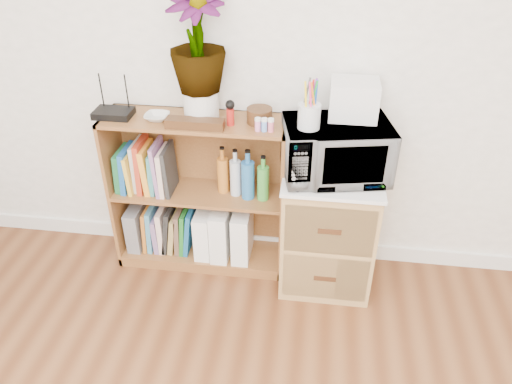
# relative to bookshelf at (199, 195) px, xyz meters

# --- Properties ---
(skirting_board) EXTENTS (4.00, 0.02, 0.10)m
(skirting_board) POSITION_rel_bookshelf_xyz_m (0.35, 0.14, -0.42)
(skirting_board) COLOR white
(skirting_board) RESTS_ON ground
(bookshelf) EXTENTS (1.00, 0.30, 0.95)m
(bookshelf) POSITION_rel_bookshelf_xyz_m (0.00, 0.00, 0.00)
(bookshelf) COLOR brown
(bookshelf) RESTS_ON ground
(wicker_unit) EXTENTS (0.50, 0.45, 0.70)m
(wicker_unit) POSITION_rel_bookshelf_xyz_m (0.75, -0.08, -0.12)
(wicker_unit) COLOR #9E7542
(wicker_unit) RESTS_ON ground
(microwave) EXTENTS (0.59, 0.46, 0.29)m
(microwave) POSITION_rel_bookshelf_xyz_m (0.75, -0.08, 0.39)
(microwave) COLOR white
(microwave) RESTS_ON wicker_unit
(pen_cup) EXTENTS (0.11, 0.11, 0.12)m
(pen_cup) POSITION_rel_bookshelf_xyz_m (0.61, -0.15, 0.60)
(pen_cup) COLOR silver
(pen_cup) RESTS_ON microwave
(small_appliance) EXTENTS (0.24, 0.20, 0.19)m
(small_appliance) POSITION_rel_bookshelf_xyz_m (0.82, 0.01, 0.63)
(small_appliance) COLOR white
(small_appliance) RESTS_ON microwave
(router) EXTENTS (0.20, 0.14, 0.04)m
(router) POSITION_rel_bookshelf_xyz_m (-0.43, -0.02, 0.49)
(router) COLOR black
(router) RESTS_ON bookshelf
(white_bowl) EXTENTS (0.13, 0.13, 0.03)m
(white_bowl) POSITION_rel_bookshelf_xyz_m (-0.19, -0.03, 0.49)
(white_bowl) COLOR silver
(white_bowl) RESTS_ON bookshelf
(plant_pot) EXTENTS (0.18, 0.18, 0.16)m
(plant_pot) POSITION_rel_bookshelf_xyz_m (0.04, 0.02, 0.55)
(plant_pot) COLOR silver
(plant_pot) RESTS_ON bookshelf
(potted_plant) EXTENTS (0.29, 0.29, 0.52)m
(potted_plant) POSITION_rel_bookshelf_xyz_m (0.04, 0.02, 0.89)
(potted_plant) COLOR #407930
(potted_plant) RESTS_ON plant_pot
(trinket_box) EXTENTS (0.30, 0.08, 0.05)m
(trinket_box) POSITION_rel_bookshelf_xyz_m (0.03, -0.10, 0.50)
(trinket_box) COLOR #3C2310
(trinket_box) RESTS_ON bookshelf
(kokeshi_doll) EXTENTS (0.04, 0.04, 0.09)m
(kokeshi_doll) POSITION_rel_bookshelf_xyz_m (0.20, -0.04, 0.52)
(kokeshi_doll) COLOR #AA1B14
(kokeshi_doll) RESTS_ON bookshelf
(wooden_bowl) EXTENTS (0.13, 0.13, 0.08)m
(wooden_bowl) POSITION_rel_bookshelf_xyz_m (0.35, 0.01, 0.51)
(wooden_bowl) COLOR #39220F
(wooden_bowl) RESTS_ON bookshelf
(paint_jars) EXTENTS (0.10, 0.04, 0.05)m
(paint_jars) POSITION_rel_bookshelf_xyz_m (0.39, -0.09, 0.50)
(paint_jars) COLOR pink
(paint_jars) RESTS_ON bookshelf
(file_box) EXTENTS (0.08, 0.22, 0.27)m
(file_box) POSITION_rel_bookshelf_xyz_m (-0.41, 0.00, -0.27)
(file_box) COLOR slate
(file_box) RESTS_ON bookshelf
(magazine_holder_left) EXTENTS (0.09, 0.24, 0.29)m
(magazine_holder_left) POSITION_rel_bookshelf_xyz_m (0.02, -0.01, -0.26)
(magazine_holder_left) COLOR white
(magazine_holder_left) RESTS_ON bookshelf
(magazine_holder_mid) EXTENTS (0.10, 0.26, 0.32)m
(magazine_holder_mid) POSITION_rel_bookshelf_xyz_m (0.12, -0.01, -0.24)
(magazine_holder_mid) COLOR white
(magazine_holder_mid) RESTS_ON bookshelf
(magazine_holder_right) EXTENTS (0.10, 0.25, 0.32)m
(magazine_holder_right) POSITION_rel_bookshelf_xyz_m (0.25, -0.01, -0.25)
(magazine_holder_right) COLOR white
(magazine_holder_right) RESTS_ON bookshelf
(cookbooks) EXTENTS (0.33, 0.20, 0.31)m
(cookbooks) POSITION_rel_bookshelf_xyz_m (-0.30, 0.00, 0.16)
(cookbooks) COLOR #1B6737
(cookbooks) RESTS_ON bookshelf
(liquor_bottles) EXTENTS (0.30, 0.07, 0.29)m
(liquor_bottles) POSITION_rel_bookshelf_xyz_m (0.26, 0.00, 0.16)
(liquor_bottles) COLOR #BD6D23
(liquor_bottles) RESTS_ON bookshelf
(lower_books) EXTENTS (0.32, 0.19, 0.30)m
(lower_books) POSITION_rel_bookshelf_xyz_m (-0.20, -0.00, -0.27)
(lower_books) COLOR #B86620
(lower_books) RESTS_ON bookshelf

